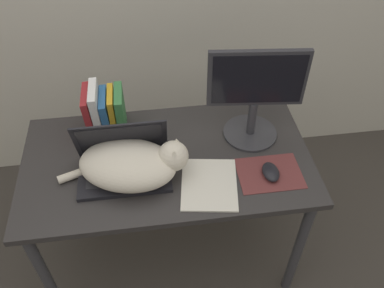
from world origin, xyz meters
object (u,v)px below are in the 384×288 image
computer_mouse (271,172)px  notepad (209,184)px  laptop (124,163)px  external_monitor (255,94)px  cat (132,164)px  book_row (105,112)px

computer_mouse → notepad: (-0.25, -0.02, -0.01)m
laptop → external_monitor: bearing=14.7°
cat → notepad: bearing=-15.7°
computer_mouse → notepad: computer_mouse is taller
cat → notepad: cat is taller
computer_mouse → book_row: size_ratio=0.44×
book_row → notepad: book_row is taller
external_monitor → cat: bearing=-160.6°
external_monitor → computer_mouse: (0.02, -0.24, -0.20)m
external_monitor → notepad: bearing=-130.7°
cat → computer_mouse: 0.54m
book_row → external_monitor: bearing=-9.8°
external_monitor → book_row: external_monitor is taller
external_monitor → notepad: 0.40m
cat → external_monitor: bearing=19.4°
laptop → notepad: size_ratio=1.25×
external_monitor → computer_mouse: external_monitor is taller
external_monitor → computer_mouse: bearing=-84.4°
laptop → book_row: 0.26m
laptop → external_monitor: (0.54, 0.14, 0.18)m
external_monitor → computer_mouse: size_ratio=4.12×
laptop → computer_mouse: (0.57, -0.10, -0.03)m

